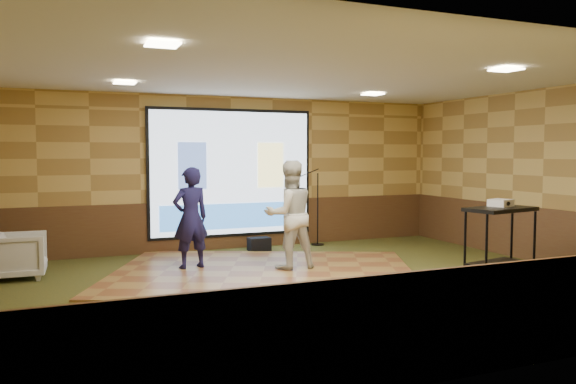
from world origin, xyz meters
name	(u,v)px	position (x,y,z in m)	size (l,w,h in m)	color
ground	(303,286)	(0.00, 0.00, 0.00)	(9.00, 9.00, 0.00)	#313E1C
room_shell	(303,139)	(0.00, 0.00, 2.09)	(9.04, 7.04, 3.02)	tan
wainscot_back	(232,224)	(0.00, 3.48, 0.47)	(9.00, 0.04, 0.95)	#4E2E1A
wainscot_front	(470,321)	(0.00, -3.48, 0.47)	(9.00, 0.04, 0.95)	#4E2E1A
wainscot_right	(540,235)	(4.48, 0.00, 0.47)	(0.04, 7.00, 0.95)	#4E2E1A
projector_screen	(232,174)	(0.00, 3.44, 1.47)	(3.32, 0.06, 2.52)	black
downlight_nw	(125,83)	(-2.20, 1.80, 2.97)	(0.32, 0.32, 0.02)	#F8E5BA
downlight_ne	(373,94)	(2.20, 1.80, 2.97)	(0.32, 0.32, 0.02)	#F8E5BA
downlight_sw	(163,44)	(-2.20, -1.50, 2.97)	(0.32, 0.32, 0.02)	#F8E5BA
downlight_se	(506,70)	(2.20, -1.50, 2.97)	(0.32, 0.32, 0.02)	#F8E5BA
dance_floor	(263,272)	(-0.23, 1.02, 0.02)	(4.70, 3.58, 0.03)	olive
player_left	(191,218)	(-1.22, 1.72, 0.85)	(0.60, 0.39, 1.63)	#181544
player_right	(290,215)	(0.25, 1.09, 0.90)	(0.85, 0.66, 1.74)	beige
av_table	(500,228)	(2.75, -0.88, 0.80)	(1.05, 0.55, 1.11)	black
projector	(501,203)	(2.85, -0.78, 1.16)	(0.32, 0.27, 0.11)	white
mic_stand	(315,221)	(1.69, 3.17, 0.49)	(0.63, 0.26, 1.60)	black
banquet_chair	(19,256)	(-3.76, 2.11, 0.35)	(0.74, 0.76, 0.70)	gray
duffel_bag	(259,244)	(0.40, 2.98, 0.13)	(0.41, 0.27, 0.26)	black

